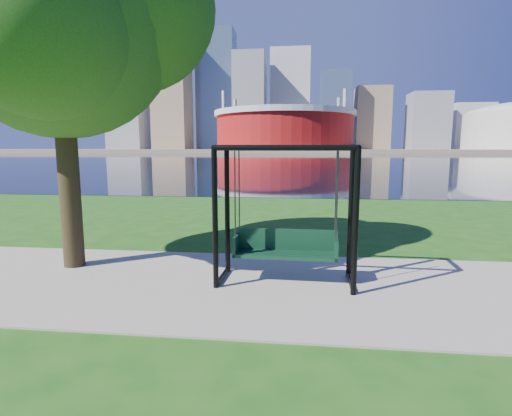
# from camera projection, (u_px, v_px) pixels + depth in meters

# --- Properties ---
(ground) EXTENTS (900.00, 900.00, 0.00)m
(ground) POSITION_uv_depth(u_px,v_px,m) (253.00, 277.00, 7.40)
(ground) COLOR #1E5114
(ground) RESTS_ON ground
(path) EXTENTS (120.00, 4.00, 0.03)m
(path) POSITION_uv_depth(u_px,v_px,m) (250.00, 285.00, 6.90)
(path) COLOR #9E937F
(path) RESTS_ON ground
(river) EXTENTS (900.00, 180.00, 0.02)m
(river) POSITION_uv_depth(u_px,v_px,m) (299.00, 158.00, 107.62)
(river) COLOR black
(river) RESTS_ON ground
(far_bank) EXTENTS (900.00, 228.00, 2.00)m
(far_bank) POSITION_uv_depth(u_px,v_px,m) (301.00, 151.00, 307.91)
(far_bank) COLOR #937F60
(far_bank) RESTS_ON ground
(stadium) EXTENTS (83.00, 83.00, 32.00)m
(stadium) POSITION_uv_depth(u_px,v_px,m) (285.00, 129.00, 237.34)
(stadium) COLOR maroon
(stadium) RESTS_ON far_bank
(skyline) EXTENTS (392.00, 66.00, 96.50)m
(skyline) POSITION_uv_depth(u_px,v_px,m) (297.00, 106.00, 316.42)
(skyline) COLOR gray
(skyline) RESTS_ON far_bank
(swing) EXTENTS (2.40, 1.10, 2.42)m
(swing) POSITION_uv_depth(u_px,v_px,m) (286.00, 218.00, 6.92)
(swing) COLOR black
(swing) RESTS_ON ground
(park_tree) EXTENTS (5.63, 5.09, 7.00)m
(park_tree) POSITION_uv_depth(u_px,v_px,m) (57.00, 13.00, 7.39)
(park_tree) COLOR black
(park_tree) RESTS_ON ground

